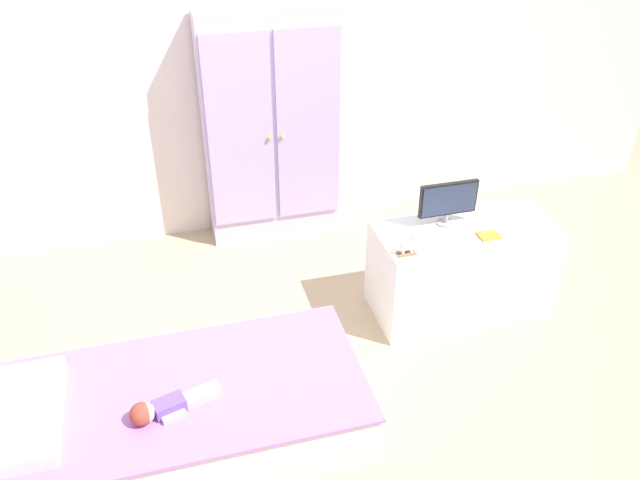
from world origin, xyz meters
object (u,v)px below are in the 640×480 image
at_px(doll, 159,409).
at_px(book_orange, 489,235).
at_px(rocking_horse_toy, 409,245).
at_px(wardrobe, 271,129).
at_px(bed, 180,412).
at_px(tv_monitor, 448,201).
at_px(tv_stand, 461,269).

distance_m(doll, book_orange, 1.85).
distance_m(rocking_horse_toy, book_orange, 0.48).
distance_m(wardrobe, book_orange, 1.52).
height_order(bed, tv_monitor, tv_monitor).
xyz_separation_m(bed, book_orange, (1.67, 0.41, 0.40)).
height_order(doll, tv_stand, tv_stand).
xyz_separation_m(bed, rocking_horse_toy, (1.20, 0.37, 0.45)).
height_order(rocking_horse_toy, book_orange, rocking_horse_toy).
bearing_deg(doll, bed, 57.16).
bearing_deg(rocking_horse_toy, wardrobe, 108.98).
distance_m(doll, tv_stand, 1.80).
bearing_deg(book_orange, wardrobe, 126.82).
xyz_separation_m(doll, tv_monitor, (1.59, 0.71, 0.37)).
relative_size(tv_monitor, book_orange, 2.91).
distance_m(doll, rocking_horse_toy, 1.40).
distance_m(wardrobe, tv_monitor, 1.26).
xyz_separation_m(wardrobe, book_orange, (0.90, -1.20, -0.21)).
relative_size(bed, doll, 4.27).
bearing_deg(tv_stand, bed, -162.26).
bearing_deg(tv_stand, wardrobe, 126.92).
relative_size(doll, tv_monitor, 1.20).
relative_size(doll, book_orange, 3.48).
bearing_deg(doll, tv_stand, 20.64).
height_order(bed, book_orange, book_orange).
bearing_deg(tv_stand, book_orange, -54.26).
bearing_deg(bed, rocking_horse_toy, 16.92).
xyz_separation_m(tv_stand, tv_monitor, (-0.09, 0.08, 0.40)).
relative_size(doll, tv_stand, 0.40).
bearing_deg(book_orange, tv_monitor, 132.53).
relative_size(tv_monitor, rocking_horse_toy, 2.75).
bearing_deg(tv_monitor, book_orange, -47.47).
relative_size(doll, rocking_horse_toy, 3.29).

